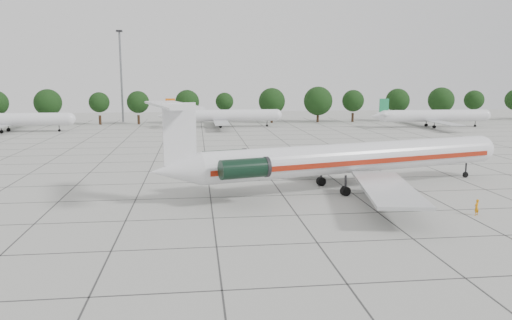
{
  "coord_description": "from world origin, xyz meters",
  "views": [
    {
      "loc": [
        -9.39,
        -53.12,
        13.18
      ],
      "look_at": [
        -2.6,
        3.23,
        3.5
      ],
      "focal_mm": 35.0,
      "sensor_mm": 36.0,
      "label": 1
    }
  ],
  "objects_px": {
    "bg_airliner_b": "(8,120)",
    "bg_airliner_c": "(223,116)",
    "main_airliner": "(338,159)",
    "ground_crew": "(477,207)",
    "bg_airliner_d": "(434,116)",
    "floodlight_mast": "(121,71)"
  },
  "relations": [
    {
      "from": "bg_airliner_c",
      "to": "floodlight_mast",
      "type": "relative_size",
      "value": 1.11
    },
    {
      "from": "ground_crew",
      "to": "bg_airliner_d",
      "type": "xyz_separation_m",
      "value": [
        33.74,
        77.41,
        2.13
      ]
    },
    {
      "from": "bg_airliner_b",
      "to": "bg_airliner_c",
      "type": "bearing_deg",
      "value": 6.65
    },
    {
      "from": "bg_airliner_b",
      "to": "bg_airliner_d",
      "type": "xyz_separation_m",
      "value": [
        103.6,
        -1.33,
        0.0
      ]
    },
    {
      "from": "main_airliner",
      "to": "floodlight_mast",
      "type": "distance_m",
      "value": 97.91
    },
    {
      "from": "ground_crew",
      "to": "bg_airliner_c",
      "type": "relative_size",
      "value": 0.06
    },
    {
      "from": "bg_airliner_c",
      "to": "bg_airliner_d",
      "type": "xyz_separation_m",
      "value": [
        53.21,
        -7.21,
        0.0
      ]
    },
    {
      "from": "bg_airliner_d",
      "to": "ground_crew",
      "type": "bearing_deg",
      "value": -113.55
    },
    {
      "from": "main_airliner",
      "to": "bg_airliner_d",
      "type": "relative_size",
      "value": 1.56
    },
    {
      "from": "floodlight_mast",
      "to": "bg_airliner_d",
      "type": "bearing_deg",
      "value": -16.96
    },
    {
      "from": "floodlight_mast",
      "to": "bg_airliner_c",
      "type": "bearing_deg",
      "value": -32.35
    },
    {
      "from": "bg_airliner_d",
      "to": "floodlight_mast",
      "type": "bearing_deg",
      "value": 163.04
    },
    {
      "from": "bg_airliner_b",
      "to": "floodlight_mast",
      "type": "relative_size",
      "value": 1.11
    },
    {
      "from": "bg_airliner_c",
      "to": "floodlight_mast",
      "type": "height_order",
      "value": "floodlight_mast"
    },
    {
      "from": "bg_airliner_c",
      "to": "main_airliner",
      "type": "bearing_deg",
      "value": -82.7
    },
    {
      "from": "bg_airliner_b",
      "to": "bg_airliner_c",
      "type": "distance_m",
      "value": 50.73
    },
    {
      "from": "ground_crew",
      "to": "main_airliner",
      "type": "bearing_deg",
      "value": -80.3
    },
    {
      "from": "ground_crew",
      "to": "bg_airliner_b",
      "type": "relative_size",
      "value": 0.06
    },
    {
      "from": "main_airliner",
      "to": "bg_airliner_b",
      "type": "height_order",
      "value": "main_airliner"
    },
    {
      "from": "ground_crew",
      "to": "floodlight_mast",
      "type": "distance_m",
      "value": 113.12
    },
    {
      "from": "ground_crew",
      "to": "bg_airliner_c",
      "type": "bearing_deg",
      "value": -107.82
    },
    {
      "from": "floodlight_mast",
      "to": "ground_crew",
      "type": "bearing_deg",
      "value": -65.29
    }
  ]
}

